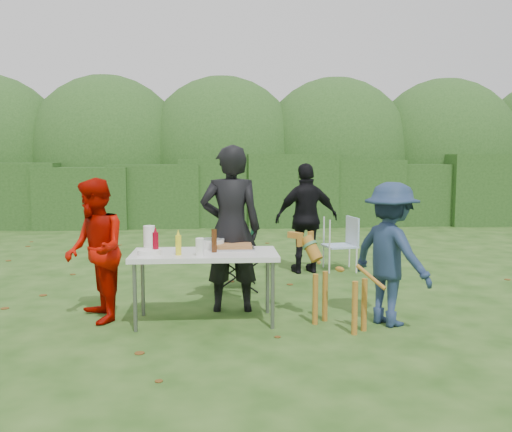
{
  "coord_description": "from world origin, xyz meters",
  "views": [
    {
      "loc": [
        -0.13,
        -5.75,
        1.71
      ],
      "look_at": [
        0.33,
        0.85,
        1.0
      ],
      "focal_mm": 38.0,
      "sensor_mm": 36.0,
      "label": 1
    }
  ],
  "objects": [
    {
      "name": "mustard_bottle",
      "position": [
        -0.53,
        -0.35,
        0.84
      ],
      "size": [
        0.06,
        0.06,
        0.2
      ],
      "primitive_type": "cylinder",
      "color": "yellow",
      "rests_on": "folding_table"
    },
    {
      "name": "person_cook",
      "position": [
        0.01,
        0.22,
        0.93
      ],
      "size": [
        0.68,
        0.45,
        1.85
      ],
      "primitive_type": "imported",
      "rotation": [
        0.0,
        0.0,
        3.13
      ],
      "color": "black",
      "rests_on": "ground"
    },
    {
      "name": "child",
      "position": [
        1.63,
        -0.4,
        0.73
      ],
      "size": [
        0.96,
        1.09,
        1.47
      ],
      "primitive_type": "imported",
      "rotation": [
        0.0,
        0.0,
        2.11
      ],
      "color": "navy",
      "rests_on": "ground"
    },
    {
      "name": "hedge_row",
      "position": [
        0.0,
        8.0,
        0.85
      ],
      "size": [
        22.0,
        1.4,
        1.7
      ],
      "primitive_type": "cube",
      "color": "#23471C",
      "rests_on": "ground"
    },
    {
      "name": "paper_towel_roll",
      "position": [
        -0.86,
        -0.03,
        0.87
      ],
      "size": [
        0.12,
        0.12,
        0.26
      ],
      "primitive_type": "cylinder",
      "color": "white",
      "rests_on": "folding_table"
    },
    {
      "name": "camping_chair",
      "position": [
        0.09,
        1.24,
        0.46
      ],
      "size": [
        0.64,
        0.64,
        0.93
      ],
      "primitive_type": null,
      "rotation": [
        0.0,
        0.0,
        3.04
      ],
      "color": "#103A26",
      "rests_on": "ground"
    },
    {
      "name": "beer_bottle",
      "position": [
        -0.17,
        -0.2,
        0.86
      ],
      "size": [
        0.06,
        0.06,
        0.24
      ],
      "primitive_type": "cylinder",
      "color": "#47230F",
      "rests_on": "folding_table"
    },
    {
      "name": "food_tray",
      "position": [
        0.02,
        -0.04,
        0.75
      ],
      "size": [
        0.45,
        0.3,
        0.02
      ],
      "primitive_type": "cube",
      "color": "#B7B7BA",
      "rests_on": "folding_table"
    },
    {
      "name": "folding_table",
      "position": [
        -0.27,
        -0.2,
        0.69
      ],
      "size": [
        1.5,
        0.7,
        0.74
      ],
      "color": "silver",
      "rests_on": "ground"
    },
    {
      "name": "person_red_jacket",
      "position": [
        -1.42,
        -0.09,
        0.75
      ],
      "size": [
        0.82,
        0.9,
        1.51
      ],
      "primitive_type": "imported",
      "rotation": [
        0.0,
        0.0,
        -1.16
      ],
      "color": "#A80900",
      "rests_on": "ground"
    },
    {
      "name": "ground",
      "position": [
        0.0,
        0.0,
        0.0
      ],
      "size": [
        80.0,
        80.0,
        0.0
      ],
      "primitive_type": "plane",
      "color": "#1E4211"
    },
    {
      "name": "plate_stack",
      "position": [
        -0.83,
        -0.3,
        0.77
      ],
      "size": [
        0.24,
        0.24,
        0.05
      ],
      "primitive_type": "cylinder",
      "color": "white",
      "rests_on": "folding_table"
    },
    {
      "name": "shrub_backdrop",
      "position": [
        0.0,
        9.6,
        1.6
      ],
      "size": [
        20.0,
        2.6,
        3.2
      ],
      "primitive_type": "ellipsoid",
      "color": "#3D6628",
      "rests_on": "ground"
    },
    {
      "name": "ketchup_bottle",
      "position": [
        -0.77,
        -0.27,
        0.85
      ],
      "size": [
        0.06,
        0.06,
        0.22
      ],
      "primitive_type": "cylinder",
      "color": "maroon",
      "rests_on": "folding_table"
    },
    {
      "name": "person_black_puffy",
      "position": [
        1.18,
        2.18,
        0.82
      ],
      "size": [
        1.01,
        0.55,
        1.63
      ],
      "primitive_type": "imported",
      "rotation": [
        0.0,
        0.0,
        3.31
      ],
      "color": "black",
      "rests_on": "ground"
    },
    {
      "name": "focaccia_bread",
      "position": [
        0.02,
        -0.04,
        0.78
      ],
      "size": [
        0.4,
        0.26,
        0.04
      ],
      "primitive_type": "cube",
      "color": "#A16A37",
      "rests_on": "food_tray"
    },
    {
      "name": "pasta_bowl",
      "position": [
        -0.2,
        0.05,
        0.79
      ],
      "size": [
        0.26,
        0.26,
        0.1
      ],
      "primitive_type": "cylinder",
      "color": "silver",
      "rests_on": "folding_table"
    },
    {
      "name": "lawn_chair",
      "position": [
        1.72,
        2.31,
        0.41
      ],
      "size": [
        0.57,
        0.57,
        0.82
      ],
      "primitive_type": null,
      "rotation": [
        0.0,
        0.0,
        3.34
      ],
      "color": "#5A93CB",
      "rests_on": "ground"
    },
    {
      "name": "dog",
      "position": [
        1.08,
        -0.48,
        0.46
      ],
      "size": [
        0.93,
        0.97,
        0.91
      ],
      "primitive_type": null,
      "rotation": [
        0.0,
        0.0,
        2.31
      ],
      "color": "#A56C23",
      "rests_on": "ground"
    },
    {
      "name": "cup_stack",
      "position": [
        -0.32,
        -0.42,
        0.83
      ],
      "size": [
        0.08,
        0.08,
        0.18
      ],
      "primitive_type": "cylinder",
      "color": "white",
      "rests_on": "folding_table"
    }
  ]
}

